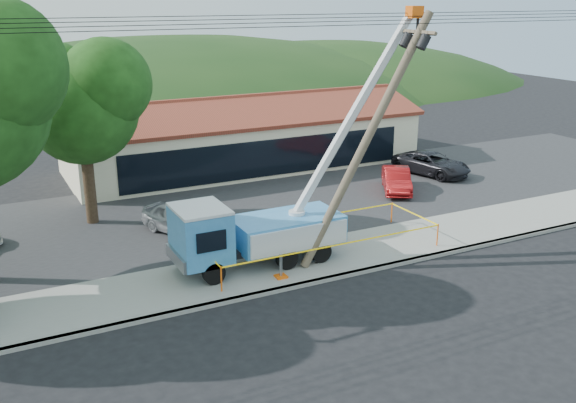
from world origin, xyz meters
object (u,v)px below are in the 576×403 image
(car_silver, at_px, (182,235))
(car_red, at_px, (396,193))
(car_dark, at_px, (431,176))
(utility_truck, at_px, (255,228))
(leaning_pole, at_px, (373,128))

(car_silver, xyz_separation_m, car_red, (12.93, 1.00, 0.00))
(car_red, bearing_deg, car_silver, -144.93)
(car_red, relative_size, car_dark, 0.82)
(car_silver, bearing_deg, utility_truck, -96.69)
(utility_truck, height_order, car_silver, utility_truck)
(car_dark, bearing_deg, car_silver, 173.51)
(utility_truck, bearing_deg, leaning_pole, -13.95)
(leaning_pole, bearing_deg, utility_truck, 166.05)
(leaning_pole, relative_size, car_dark, 2.05)
(car_dark, bearing_deg, utility_truck, -169.33)
(leaning_pole, bearing_deg, car_silver, 135.78)
(leaning_pole, xyz_separation_m, car_red, (6.67, 7.10, -5.59))
(car_silver, distance_m, car_dark, 17.26)
(utility_truck, distance_m, car_silver, 5.44)
(utility_truck, bearing_deg, car_dark, 27.07)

